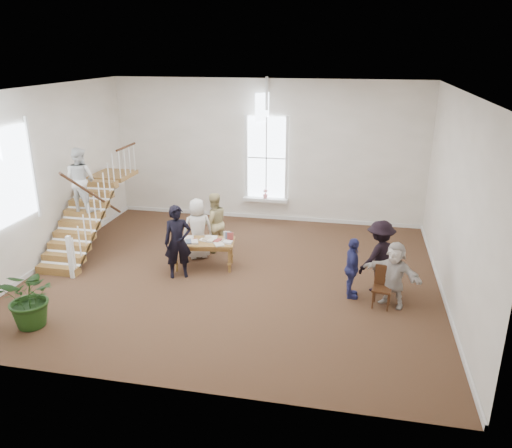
% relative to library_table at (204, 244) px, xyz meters
% --- Properties ---
extents(ground, '(10.00, 10.00, 0.00)m').
position_rel_library_table_xyz_m(ground, '(0.85, -0.31, -0.64)').
color(ground, '#422F1A').
rests_on(ground, ground).
extents(room_shell, '(10.49, 10.00, 10.00)m').
position_rel_library_table_xyz_m(room_shell, '(0.85, 4.08, -0.24)').
color(room_shell, beige).
rests_on(room_shell, ground).
extents(staircase, '(1.10, 4.10, 2.92)m').
position_rel_library_table_xyz_m(staircase, '(-3.49, 0.44, 0.98)').
color(staircase, brown).
rests_on(staircase, ground).
extents(library_table, '(1.65, 1.01, 0.78)m').
position_rel_library_table_xyz_m(library_table, '(0.00, 0.00, 0.00)').
color(library_table, brown).
rests_on(library_table, ground).
extents(police_officer, '(0.79, 0.68, 1.83)m').
position_rel_library_table_xyz_m(police_officer, '(-0.46, -0.65, 0.27)').
color(police_officer, black).
rests_on(police_officer, ground).
extents(elderly_woman, '(0.95, 0.84, 1.64)m').
position_rel_library_table_xyz_m(elderly_woman, '(-0.36, 0.60, 0.18)').
color(elderly_woman, silver).
rests_on(elderly_woman, ground).
extents(person_yellow, '(1.03, 0.99, 1.68)m').
position_rel_library_table_xyz_m(person_yellow, '(-0.06, 1.10, 0.20)').
color(person_yellow, '#C7B77C').
rests_on(person_yellow, ground).
extents(woman_cluster_a, '(0.40, 0.86, 1.42)m').
position_rel_library_table_xyz_m(woman_cluster_a, '(3.74, -0.90, 0.07)').
color(woman_cluster_a, navy).
rests_on(woman_cluster_a, ground).
extents(woman_cluster_b, '(1.24, 1.23, 1.72)m').
position_rel_library_table_xyz_m(woman_cluster_b, '(4.34, -0.45, 0.22)').
color(woman_cluster_b, black).
rests_on(woman_cluster_b, ground).
extents(woman_cluster_c, '(1.40, 1.07, 1.48)m').
position_rel_library_table_xyz_m(woman_cluster_c, '(4.64, -1.10, 0.10)').
color(woman_cluster_c, beige).
rests_on(woman_cluster_c, ground).
extents(floor_plant, '(1.20, 1.05, 1.29)m').
position_rel_library_table_xyz_m(floor_plant, '(-2.55, -3.47, 0.00)').
color(floor_plant, '#1C3C13').
rests_on(floor_plant, ground).
extents(side_chair, '(0.45, 0.45, 0.92)m').
position_rel_library_table_xyz_m(side_chair, '(4.42, -1.16, -0.14)').
color(side_chair, '#38220F').
rests_on(side_chair, ground).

